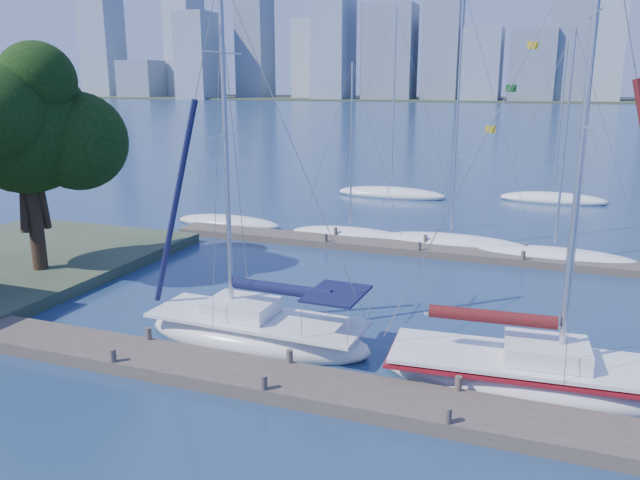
% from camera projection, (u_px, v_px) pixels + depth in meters
% --- Properties ---
extents(ground, '(700.00, 700.00, 0.00)m').
position_uv_depth(ground, '(278.00, 388.00, 17.99)').
color(ground, '#17294B').
rests_on(ground, ground).
extents(near_dock, '(26.00, 2.00, 0.40)m').
position_uv_depth(near_dock, '(277.00, 382.00, 17.94)').
color(near_dock, '#463D33').
rests_on(near_dock, ground).
extents(far_dock, '(30.00, 1.80, 0.36)m').
position_uv_depth(far_dock, '(441.00, 251.00, 31.81)').
color(far_dock, '#463D33').
rests_on(far_dock, ground).
extents(far_shore, '(800.00, 100.00, 1.50)m').
position_uv_depth(far_shore, '(542.00, 100.00, 308.86)').
color(far_shore, '#38472D').
rests_on(far_shore, ground).
extents(tree, '(7.71, 7.03, 10.19)m').
position_uv_depth(tree, '(25.00, 124.00, 26.17)').
color(tree, black).
rests_on(tree, ground).
extents(sailboat_navy, '(8.05, 2.87, 12.41)m').
position_uv_depth(sailboat_navy, '(256.00, 316.00, 20.84)').
color(sailboat_navy, white).
rests_on(sailboat_navy, ground).
extents(sailboat_maroon, '(8.28, 3.24, 13.36)m').
position_uv_depth(sailboat_maroon, '(525.00, 354.00, 17.71)').
color(sailboat_maroon, white).
rests_on(sailboat_maroon, ground).
extents(bg_boat_0, '(7.06, 4.42, 10.37)m').
position_uv_depth(bg_boat_0, '(228.00, 222.00, 38.34)').
color(bg_boat_0, white).
rests_on(bg_boat_0, ground).
extents(bg_boat_1, '(7.19, 4.37, 9.92)m').
position_uv_depth(bg_boat_1, '(350.00, 235.00, 35.12)').
color(bg_boat_1, white).
rests_on(bg_boat_1, ground).
extents(bg_boat_2, '(8.56, 4.68, 13.39)m').
position_uv_depth(bg_boat_2, '(451.00, 243.00, 33.24)').
color(bg_boat_2, white).
rests_on(bg_boat_2, ground).
extents(bg_boat_3, '(8.17, 3.82, 11.25)m').
position_uv_depth(bg_boat_3, '(554.00, 257.00, 30.66)').
color(bg_boat_3, white).
rests_on(bg_boat_3, ground).
extents(bg_boat_6, '(8.68, 3.64, 14.21)m').
position_uv_depth(bg_boat_6, '(391.00, 193.00, 48.03)').
color(bg_boat_6, white).
rests_on(bg_boat_6, ground).
extents(bg_boat_7, '(7.81, 3.56, 11.65)m').
position_uv_depth(bg_boat_7, '(553.00, 199.00, 45.86)').
color(bg_boat_7, white).
rests_on(bg_boat_7, ground).
extents(skyline, '(503.98, 51.31, 114.67)m').
position_uv_depth(skyline, '(603.00, 17.00, 265.33)').
color(skyline, gray).
rests_on(skyline, ground).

